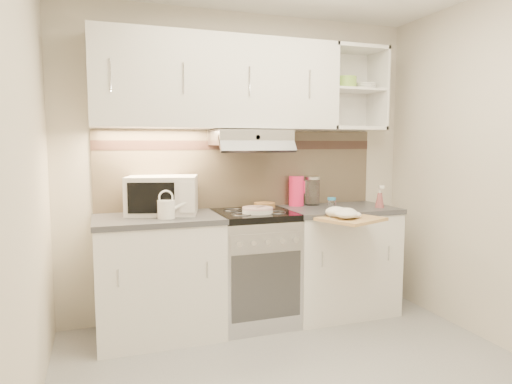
# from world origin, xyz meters

# --- Properties ---
(room_shell) EXTENTS (3.04, 2.84, 2.52)m
(room_shell) POSITION_xyz_m (0.00, 0.37, 1.63)
(room_shell) COLOR beige
(room_shell) RESTS_ON ground
(base_cabinet_left) EXTENTS (0.90, 0.60, 0.86)m
(base_cabinet_left) POSITION_xyz_m (-0.75, 1.10, 0.43)
(base_cabinet_left) COLOR white
(base_cabinet_left) RESTS_ON ground
(worktop_left) EXTENTS (0.92, 0.62, 0.04)m
(worktop_left) POSITION_xyz_m (-0.75, 1.10, 0.88)
(worktop_left) COLOR #47474C
(worktop_left) RESTS_ON base_cabinet_left
(base_cabinet_right) EXTENTS (0.90, 0.60, 0.86)m
(base_cabinet_right) POSITION_xyz_m (0.75, 1.10, 0.43)
(base_cabinet_right) COLOR white
(base_cabinet_right) RESTS_ON ground
(worktop_right) EXTENTS (0.92, 0.62, 0.04)m
(worktop_right) POSITION_xyz_m (0.75, 1.10, 0.88)
(worktop_right) COLOR #47474C
(worktop_right) RESTS_ON base_cabinet_right
(electric_range) EXTENTS (0.60, 0.60, 0.90)m
(electric_range) POSITION_xyz_m (0.00, 1.10, 0.45)
(electric_range) COLOR #B7B7BC
(electric_range) RESTS_ON ground
(microwave) EXTENTS (0.59, 0.50, 0.29)m
(microwave) POSITION_xyz_m (-0.70, 1.21, 1.04)
(microwave) COLOR silver
(microwave) RESTS_ON worktop_left
(watering_can) EXTENTS (0.24, 0.12, 0.20)m
(watering_can) POSITION_xyz_m (-0.69, 0.98, 0.97)
(watering_can) COLOR white
(watering_can) RESTS_ON worktop_left
(plate_stack) EXTENTS (0.24, 0.24, 0.05)m
(plate_stack) POSITION_xyz_m (0.00, 1.01, 0.92)
(plate_stack) COLOR silver
(plate_stack) RESTS_ON electric_range
(bread_loaf) EXTENTS (0.17, 0.17, 0.04)m
(bread_loaf) POSITION_xyz_m (0.15, 1.26, 0.92)
(bread_loaf) COLOR olive
(bread_loaf) RESTS_ON electric_range
(pink_pitcher) EXTENTS (0.14, 0.13, 0.26)m
(pink_pitcher) POSITION_xyz_m (0.46, 1.30, 1.03)
(pink_pitcher) COLOR #F8205B
(pink_pitcher) RESTS_ON worktop_right
(glass_jar) EXTENTS (0.13, 0.13, 0.25)m
(glass_jar) POSITION_xyz_m (0.61, 1.30, 1.02)
(glass_jar) COLOR white
(glass_jar) RESTS_ON worktop_right
(spice_jar) EXTENTS (0.07, 0.07, 0.10)m
(spice_jar) POSITION_xyz_m (0.63, 0.99, 0.95)
(spice_jar) COLOR white
(spice_jar) RESTS_ON worktop_right
(spray_bottle) EXTENTS (0.08, 0.08, 0.20)m
(spray_bottle) POSITION_xyz_m (1.07, 0.97, 0.98)
(spray_bottle) COLOR pink
(spray_bottle) RESTS_ON worktop_right
(cutting_board) EXTENTS (0.53, 0.51, 0.02)m
(cutting_board) POSITION_xyz_m (0.62, 0.68, 0.87)
(cutting_board) COLOR #A37452
(cutting_board) RESTS_ON base_cabinet_right
(dish_towel) EXTENTS (0.32, 0.27, 0.08)m
(dish_towel) POSITION_xyz_m (0.61, 0.69, 0.92)
(dish_towel) COLOR white
(dish_towel) RESTS_ON cutting_board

